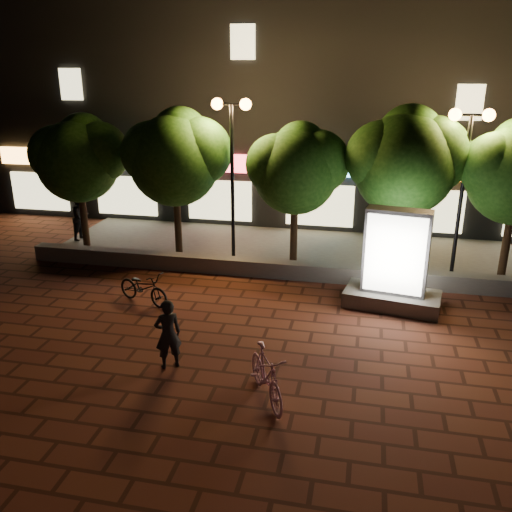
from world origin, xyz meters
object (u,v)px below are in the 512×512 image
(scooter_parked, at_px, (143,287))
(pedestrian, at_px, (81,218))
(rider, at_px, (168,334))
(tree_left, at_px, (177,154))
(tree_right, at_px, (407,158))
(ad_kiosk, at_px, (395,268))
(scooter_pink, at_px, (266,375))
(tree_mid, at_px, (297,166))
(street_lamp_right, at_px, (467,150))
(tree_far_left, at_px, (80,156))
(street_lamp_left, at_px, (232,139))

(scooter_parked, distance_m, pedestrian, 6.51)
(rider, bearing_deg, tree_left, -106.78)
(tree_left, distance_m, tree_right, 7.30)
(ad_kiosk, xyz_separation_m, scooter_pink, (-2.52, -4.98, -0.55))
(tree_left, xyz_separation_m, rider, (2.25, -7.15, -2.65))
(tree_mid, xyz_separation_m, scooter_parked, (-3.61, -4.15, -2.76))
(tree_mid, xyz_separation_m, ad_kiosk, (3.07, -2.94, -2.12))
(ad_kiosk, bearing_deg, tree_right, 85.34)
(tree_right, xyz_separation_m, street_lamp_right, (1.64, -0.26, 0.33))
(street_lamp_right, bearing_deg, scooter_pink, -119.94)
(ad_kiosk, distance_m, scooter_pink, 5.61)
(tree_right, height_order, ad_kiosk, tree_right)
(street_lamp_right, relative_size, pedestrian, 3.02)
(tree_far_left, xyz_separation_m, ad_kiosk, (10.56, -2.94, -2.20))
(street_lamp_left, height_order, pedestrian, street_lamp_left)
(scooter_parked, bearing_deg, street_lamp_right, -43.66)
(scooter_pink, bearing_deg, tree_far_left, 105.95)
(tree_right, relative_size, street_lamp_right, 1.02)
(tree_right, xyz_separation_m, street_lamp_left, (-5.36, -0.26, 0.46))
(tree_far_left, xyz_separation_m, pedestrian, (-0.55, 0.59, -2.39))
(tree_right, xyz_separation_m, ad_kiosk, (-0.24, -2.94, -2.47))
(tree_mid, bearing_deg, tree_left, 180.00)
(rider, bearing_deg, scooter_parked, -92.44)
(street_lamp_left, bearing_deg, tree_far_left, 177.24)
(ad_kiosk, xyz_separation_m, pedestrian, (-11.12, 3.52, -0.19))
(tree_right, relative_size, rider, 3.20)
(scooter_pink, bearing_deg, rider, 132.00)
(street_lamp_left, height_order, scooter_pink, street_lamp_left)
(street_lamp_left, xyz_separation_m, street_lamp_right, (7.00, 0.00, -0.13))
(tree_right, bearing_deg, tree_left, -180.00)
(tree_right, distance_m, scooter_parked, 8.64)
(tree_right, bearing_deg, tree_far_left, -180.00)
(pedestrian, bearing_deg, scooter_pink, -128.91)
(street_lamp_left, height_order, ad_kiosk, street_lamp_left)
(tree_right, relative_size, scooter_parked, 2.89)
(tree_right, relative_size, street_lamp_left, 0.98)
(tree_left, relative_size, scooter_parked, 2.79)
(tree_mid, height_order, street_lamp_left, street_lamp_left)
(tree_right, relative_size, ad_kiosk, 1.86)
(rider, height_order, scooter_parked, rider)
(rider, distance_m, pedestrian, 9.99)
(ad_kiosk, distance_m, rider, 6.40)
(tree_right, xyz_separation_m, rider, (-5.05, -7.15, -2.78))
(street_lamp_left, distance_m, street_lamp_right, 7.00)
(street_lamp_left, height_order, rider, street_lamp_left)
(tree_right, relative_size, scooter_pink, 2.79)
(scooter_parked, height_order, pedestrian, pedestrian)
(pedestrian, bearing_deg, street_lamp_left, -92.29)
(tree_far_left, bearing_deg, scooter_parked, -46.82)
(tree_left, xyz_separation_m, tree_right, (7.30, 0.00, 0.12))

